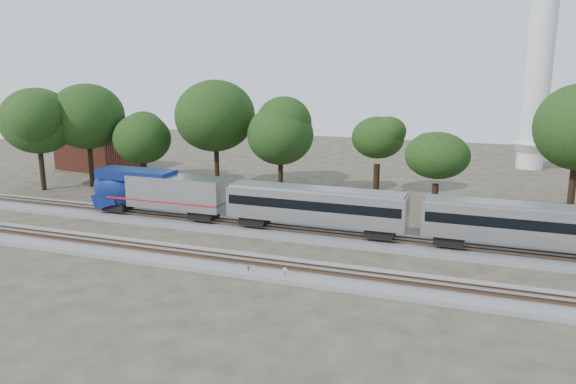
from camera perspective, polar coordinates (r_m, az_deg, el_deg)
name	(u,v)px	position (r m, az deg, el deg)	size (l,w,h in m)	color
ground	(222,247)	(52.55, -6.69, -5.59)	(160.00, 160.00, 0.00)	#383328
track_far	(248,228)	(57.66, -4.05, -3.62)	(160.00, 5.00, 0.73)	slate
track_near	(202,259)	(49.15, -8.78, -6.75)	(160.00, 5.00, 0.73)	slate
switch_stand_red	(248,270)	(45.24, -4.05, -7.88)	(0.29, 0.11, 0.92)	#512D19
switch_stand_white	(285,272)	(44.36, -0.33, -8.15)	(0.32, 0.16, 1.07)	#512D19
switch_lever	(268,276)	(45.02, -2.02, -8.56)	(0.50, 0.30, 0.30)	#512D19
brick_building	(98,151)	(95.07, -18.76, 3.93)	(12.41, 9.56, 5.49)	brown
tree_0	(37,121)	(80.77, -24.12, 6.60)	(9.38, 9.38, 13.23)	black
tree_1	(87,117)	(80.44, -19.73, 7.23)	(9.78, 9.78, 13.78)	black
tree_2	(142,139)	(76.97, -14.61, 5.25)	(6.95, 6.95, 9.80)	black
tree_3	(215,116)	(74.04, -7.39, 7.68)	(10.09, 10.09, 14.22)	black
tree_4	(280,135)	(69.06, -0.77, 5.82)	(8.17, 8.17, 11.52)	black
tree_5	(378,138)	(71.90, 9.12, 5.46)	(7.56, 7.56, 10.65)	black
tree_6	(437,156)	(62.95, 14.92, 3.58)	(6.97, 6.97, 9.83)	black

